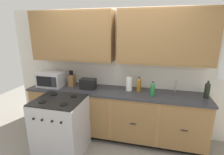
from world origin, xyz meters
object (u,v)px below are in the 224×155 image
bottle_green (153,89)px  bottle_amber (139,84)px  paper_towel_roll (129,83)px  bottle_dark (207,90)px  toaster (88,84)px  knife_block (72,80)px  microwave (51,79)px  stove_range (61,126)px

bottle_green → bottle_amber: bearing=145.4°
paper_towel_roll → bottle_amber: size_ratio=0.99×
bottle_green → bottle_dark: bottle_dark is taller
toaster → bottle_amber: 0.93m
knife_block → bottle_dark: 2.38m
toaster → bottle_amber: (0.92, 0.10, 0.03)m
microwave → bottle_dark: bottle_dark is taller
bottle_green → bottle_dark: 0.85m
knife_block → bottle_green: 1.54m
paper_towel_roll → toaster: bearing=-172.6°
bottle_dark → bottle_green: bearing=-172.2°
knife_block → bottle_dark: size_ratio=1.08×
toaster → paper_towel_roll: bearing=7.4°
toaster → stove_range: bearing=-112.3°
stove_range → paper_towel_roll: paper_towel_roll is taller
bottle_dark → stove_range: bearing=-163.8°
stove_range → microwave: 0.98m
paper_towel_roll → bottle_green: (0.42, -0.17, -0.01)m
bottle_amber → bottle_dark: bottle_dark is taller
microwave → toaster: bearing=1.2°
microwave → knife_block: bearing=14.6°
toaster → knife_block: bearing=167.2°
microwave → bottle_dark: 2.76m
stove_range → microwave: (-0.50, 0.59, 0.60)m
bottle_amber → bottle_dark: bearing=-2.7°
microwave → knife_block: (0.38, 0.10, -0.02)m
toaster → paper_towel_roll: (0.75, 0.10, 0.03)m
paper_towel_roll → bottle_dark: bearing=-2.4°
stove_range → bottle_dark: size_ratio=3.32×
stove_range → knife_block: 0.91m
microwave → paper_towel_roll: (1.50, 0.11, -0.01)m
stove_range → bottle_amber: bearing=31.1°
bottle_green → knife_block: bearing=174.2°
bottle_dark → toaster: bearing=-178.7°
knife_block → stove_range: bearing=-80.4°
microwave → knife_block: knife_block is taller
paper_towel_roll → stove_range: bearing=-144.7°
paper_towel_roll → bottle_green: 0.45m
microwave → paper_towel_roll: size_ratio=1.85×
toaster → knife_block: knife_block is taller
bottle_amber → bottle_dark: 1.09m
knife_block → bottle_dark: (2.38, -0.04, 0.02)m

